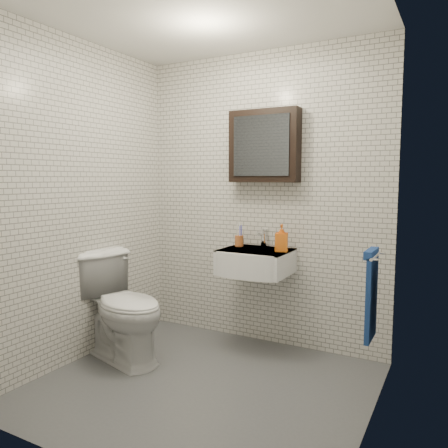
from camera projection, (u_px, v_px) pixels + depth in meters
The scene contains 9 objects.
ground at pixel (202, 385), 3.02m from camera, with size 2.20×2.00×0.01m, color #515459.
room_shell at pixel (201, 173), 2.87m from camera, with size 2.22×2.02×2.51m.
washbasin at pixel (254, 262), 3.56m from camera, with size 0.55×0.50×0.20m.
faucet at pixel (264, 239), 3.71m from camera, with size 0.06×0.20×0.15m.
mirror_cabinet at pixel (264, 146), 3.63m from camera, with size 0.60×0.15×0.60m.
towel_rail at pixel (372, 291), 2.75m from camera, with size 0.09×0.30×0.58m.
toothbrush_cup at pixel (239, 240), 3.76m from camera, with size 0.09×0.09×0.20m.
soap_bottle at pixel (282, 238), 3.49m from camera, with size 0.10×0.10×0.22m, color orange.
toilet at pixel (122, 306), 3.44m from camera, with size 0.48×0.83×0.85m, color white.
Camera 1 is at (1.51, -2.46, 1.43)m, focal length 35.00 mm.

